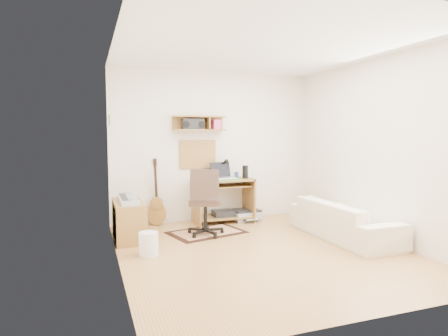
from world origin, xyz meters
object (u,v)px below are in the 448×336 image
object	(u,v)px
cabinet	(129,220)
task_chair	(205,201)
sofa	(344,214)
desk	(223,200)
printer	(246,215)

from	to	relation	value
cabinet	task_chair	bearing A→B (deg)	-8.43
task_chair	sofa	distance (m)	2.03
desk	cabinet	xyz separation A→B (m)	(-1.66, -0.58, -0.10)
task_chair	sofa	world-z (taller)	task_chair
desk	task_chair	size ratio (longest dim) A/B	0.98
desk	task_chair	world-z (taller)	task_chair
desk	sofa	world-z (taller)	desk
task_chair	sofa	bearing A→B (deg)	-4.26
desk	sofa	bearing A→B (deg)	-50.35
task_chair	cabinet	world-z (taller)	task_chair
desk	sofa	size ratio (longest dim) A/B	0.54
printer	sofa	bearing A→B (deg)	-64.13
cabinet	sofa	bearing A→B (deg)	-18.63
cabinet	sofa	distance (m)	3.12
cabinet	printer	distance (m)	2.16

